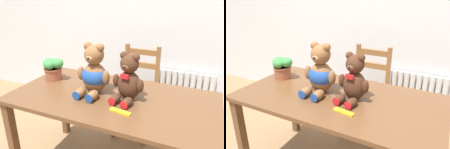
% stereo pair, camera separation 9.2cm
% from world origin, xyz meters
% --- Properties ---
extents(wall_back, '(8.00, 0.04, 2.60)m').
position_xyz_m(wall_back, '(0.00, 1.58, 1.30)').
color(wall_back, silver).
rests_on(wall_back, ground_plane).
extents(radiator, '(0.68, 0.10, 0.61)m').
position_xyz_m(radiator, '(0.41, 1.51, 0.27)').
color(radiator, silver).
rests_on(radiator, ground_plane).
extents(dining_table, '(1.50, 0.78, 0.74)m').
position_xyz_m(dining_table, '(0.00, 0.39, 0.64)').
color(dining_table, brown).
rests_on(dining_table, ground_plane).
extents(wooden_chair_behind, '(0.38, 0.43, 0.93)m').
position_xyz_m(wooden_chair_behind, '(-0.02, 1.12, 0.45)').
color(wooden_chair_behind, brown).
rests_on(wooden_chair_behind, ground_plane).
extents(teddy_bear_left, '(0.27, 0.28, 0.39)m').
position_xyz_m(teddy_bear_left, '(-0.15, 0.40, 0.90)').
color(teddy_bear_left, brown).
rests_on(teddy_bear_left, dining_table).
extents(teddy_bear_right, '(0.24, 0.25, 0.34)m').
position_xyz_m(teddy_bear_right, '(0.12, 0.39, 0.89)').
color(teddy_bear_right, '#472819').
rests_on(teddy_bear_right, dining_table).
extents(potted_plant, '(0.19, 0.17, 0.20)m').
position_xyz_m(potted_plant, '(-0.60, 0.49, 0.85)').
color(potted_plant, '#9E5138').
rests_on(potted_plant, dining_table).
extents(chocolate_bar, '(0.15, 0.06, 0.01)m').
position_xyz_m(chocolate_bar, '(0.14, 0.20, 0.75)').
color(chocolate_bar, gold).
rests_on(chocolate_bar, dining_table).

